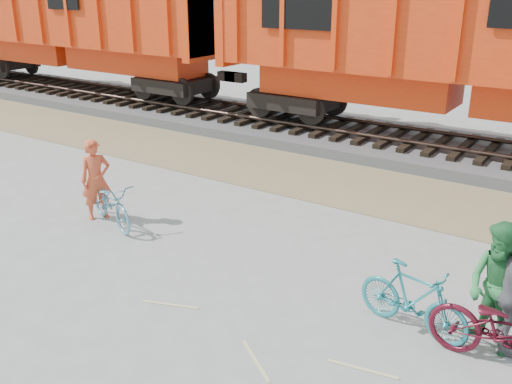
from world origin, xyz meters
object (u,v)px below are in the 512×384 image
(hopper_car_center, at_px, (474,45))
(bicycle_maroon, at_px, (512,333))
(bicycle_blue, at_px, (111,204))
(bicycle_teal, at_px, (413,299))
(hopper_car_left, at_px, (75,21))
(person_man, at_px, (498,289))
(person_solo, at_px, (96,180))

(hopper_car_center, height_order, bicycle_maroon, hopper_car_center)
(bicycle_blue, distance_m, bicycle_teal, 6.12)
(hopper_car_left, xyz_separation_m, bicycle_maroon, (17.92, -8.61, -2.48))
(hopper_car_center, distance_m, bicycle_maroon, 9.42)
(bicycle_blue, relative_size, person_man, 0.96)
(bicycle_teal, bearing_deg, person_man, -67.94)
(bicycle_maroon, bearing_deg, bicycle_teal, 85.78)
(hopper_car_left, bearing_deg, person_solo, -38.92)
(hopper_car_left, height_order, bicycle_teal, hopper_car_left)
(bicycle_teal, distance_m, person_man, 1.09)
(bicycle_teal, height_order, person_solo, person_solo)
(person_man, bearing_deg, hopper_car_center, 134.40)
(bicycle_teal, height_order, person_man, person_man)
(hopper_car_left, distance_m, bicycle_maroon, 20.04)
(hopper_car_left, relative_size, bicycle_teal, 8.54)
(hopper_car_left, relative_size, person_solo, 8.61)
(hopper_car_center, relative_size, person_solo, 8.61)
(hopper_car_left, relative_size, hopper_car_center, 1.00)
(hopper_car_center, xyz_separation_m, bicycle_blue, (-4.48, -8.19, -2.56))
(bicycle_teal, relative_size, person_solo, 1.01)
(bicycle_blue, distance_m, person_solo, 0.63)
(person_solo, bearing_deg, bicycle_blue, -71.25)
(hopper_car_center, relative_size, bicycle_teal, 8.54)
(hopper_car_left, relative_size, person_man, 7.96)
(bicycle_maroon, bearing_deg, person_solo, 89.07)
(hopper_car_center, bearing_deg, person_man, -72.24)
(hopper_car_left, distance_m, hopper_car_center, 15.00)
(hopper_car_left, distance_m, person_solo, 13.07)
(hopper_car_left, height_order, bicycle_maroon, hopper_car_left)
(hopper_car_left, xyz_separation_m, person_man, (17.64, -8.25, -2.13))
(bicycle_teal, distance_m, person_solo, 6.64)
(bicycle_blue, distance_m, person_man, 7.13)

